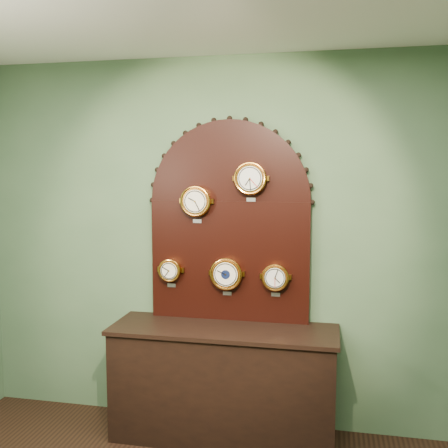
% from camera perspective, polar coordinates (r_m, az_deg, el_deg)
% --- Properties ---
extents(wall_back, '(4.00, 0.00, 4.00)m').
position_cam_1_polar(wall_back, '(3.93, 0.75, -2.22)').
color(wall_back, '#4C6B49').
rests_on(wall_back, ground).
extents(shop_counter, '(1.60, 0.50, 0.80)m').
position_cam_1_polar(shop_counter, '(3.95, -0.06, -17.31)').
color(shop_counter, black).
rests_on(shop_counter, ground_plane).
extents(display_board, '(1.26, 0.06, 1.53)m').
position_cam_1_polar(display_board, '(3.85, 0.61, 1.00)').
color(display_board, black).
rests_on(display_board, shop_counter).
extents(roman_clock, '(0.23, 0.08, 0.28)m').
position_cam_1_polar(roman_clock, '(3.83, -3.11, 2.53)').
color(roman_clock, orange).
rests_on(roman_clock, display_board).
extents(arabic_clock, '(0.24, 0.08, 0.29)m').
position_cam_1_polar(arabic_clock, '(3.74, 2.93, 5.04)').
color(arabic_clock, orange).
rests_on(arabic_clock, display_board).
extents(hygrometer, '(0.17, 0.08, 0.23)m').
position_cam_1_polar(hygrometer, '(3.96, -5.96, -5.07)').
color(hygrometer, orange).
rests_on(hygrometer, display_board).
extents(barometer, '(0.24, 0.08, 0.29)m').
position_cam_1_polar(barometer, '(3.85, 0.26, -5.50)').
color(barometer, orange).
rests_on(barometer, display_board).
extents(tide_clock, '(0.20, 0.08, 0.25)m').
position_cam_1_polar(tide_clock, '(3.80, 5.69, -5.86)').
color(tide_clock, orange).
rests_on(tide_clock, display_board).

